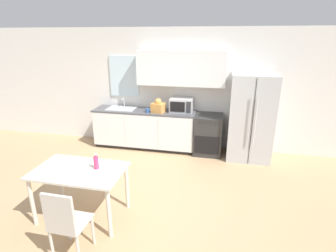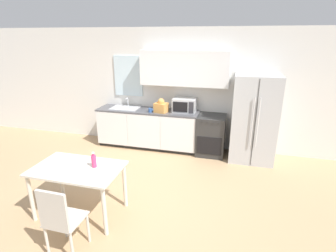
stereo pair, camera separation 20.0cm
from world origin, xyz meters
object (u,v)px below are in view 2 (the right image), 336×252
refrigerator (254,119)px  coffee_mug (151,110)px  microwave (185,105)px  dining_chair_near (60,218)px  oven_range (211,135)px  dining_table (78,174)px  drink_bottle (94,161)px

refrigerator → coffee_mug: (-2.21, -0.08, 0.05)m
microwave → dining_chair_near: 3.58m
microwave → coffee_mug: size_ratio=4.27×
refrigerator → dining_chair_near: bearing=-124.1°
microwave → coffee_mug: 0.76m
refrigerator → coffee_mug: 2.21m
coffee_mug → dining_chair_near: (-0.04, -3.23, -0.41)m
oven_range → coffee_mug: (-1.35, -0.13, 0.51)m
refrigerator → dining_table: 3.57m
oven_range → dining_table: oven_range is taller
oven_range → dining_chair_near: dining_chair_near is taller
microwave → dining_table: microwave is taller
microwave → drink_bottle: bearing=-106.4°
oven_range → drink_bottle: 2.91m
coffee_mug → drink_bottle: (-0.05, -2.39, -0.10)m
dining_table → dining_chair_near: dining_chair_near is taller
dining_table → dining_chair_near: bearing=-72.5°
oven_range → microwave: 0.88m
oven_range → drink_bottle: size_ratio=3.87×
dining_chair_near → dining_table: bearing=108.3°
oven_range → coffee_mug: coffee_mug is taller
oven_range → dining_chair_near: size_ratio=0.95×
dining_table → dining_chair_near: size_ratio=1.34×
refrigerator → drink_bottle: 3.34m
refrigerator → drink_bottle: bearing=-132.4°
microwave → drink_bottle: (-0.77, -2.61, -0.21)m
dining_chair_near → coffee_mug: bearing=90.2°
oven_range → drink_bottle: (-1.40, -2.52, 0.41)m
oven_range → refrigerator: (0.86, -0.05, 0.46)m
coffee_mug → dining_table: 2.50m
oven_range → coffee_mug: 1.45m
oven_range → microwave: microwave is taller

